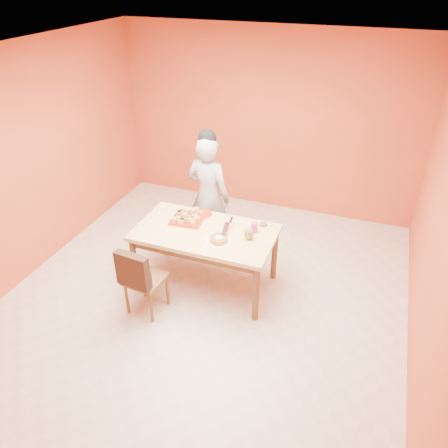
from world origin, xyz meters
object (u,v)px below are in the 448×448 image
(pastry_platter, at_px, (188,219))
(sponge_cake, at_px, (219,239))
(red_dinner_plate, at_px, (203,213))
(person, at_px, (209,196))
(magenta_glass, at_px, (254,227))
(checker_tin, at_px, (263,224))
(dining_chair, at_px, (144,278))
(egg_ornament, at_px, (249,234))
(dining_table, at_px, (205,238))

(pastry_platter, bearing_deg, sponge_cake, -31.88)
(pastry_platter, xyz_separation_m, red_dinner_plate, (0.12, 0.19, -0.00))
(person, xyz_separation_m, magenta_glass, (0.77, -0.52, 0.00))
(sponge_cake, bearing_deg, checker_tin, 54.38)
(checker_tin, bearing_deg, red_dinner_plate, 180.00)
(checker_tin, bearing_deg, person, 156.89)
(dining_chair, xyz_separation_m, egg_ornament, (0.96, 0.68, 0.38))
(person, height_order, egg_ornament, person)
(checker_tin, bearing_deg, egg_ornament, -101.92)
(person, xyz_separation_m, red_dinner_plate, (0.07, -0.36, -0.05))
(sponge_cake, relative_size, checker_tin, 2.22)
(red_dinner_plate, distance_m, checker_tin, 0.76)
(checker_tin, bearing_deg, sponge_cake, -125.62)
(pastry_platter, bearing_deg, checker_tin, 11.92)
(dining_chair, bearing_deg, egg_ornament, 41.03)
(dining_table, relative_size, red_dinner_plate, 7.20)
(dining_chair, xyz_separation_m, red_dinner_plate, (0.28, 1.02, 0.32))
(pastry_platter, distance_m, egg_ornament, 0.82)
(dining_chair, bearing_deg, sponge_cake, 43.15)
(sponge_cake, distance_m, magenta_glass, 0.46)
(dining_chair, height_order, pastry_platter, dining_chair)
(red_dinner_plate, bearing_deg, person, 101.50)
(pastry_platter, height_order, magenta_glass, magenta_glass)
(pastry_platter, height_order, sponge_cake, sponge_cake)
(dining_chair, bearing_deg, checker_tin, 50.37)
(sponge_cake, height_order, checker_tin, sponge_cake)
(dining_table, xyz_separation_m, person, (-0.24, 0.71, 0.15))
(dining_table, bearing_deg, person, 109.04)
(dining_table, xyz_separation_m, egg_ornament, (0.52, 0.01, 0.17))
(sponge_cake, distance_m, checker_tin, 0.62)
(red_dinner_plate, relative_size, egg_ornament, 1.56)
(person, relative_size, egg_ornament, 11.38)
(dining_chair, relative_size, person, 0.54)
(dining_table, relative_size, person, 0.98)
(red_dinner_plate, relative_size, magenta_glass, 2.01)
(dining_chair, height_order, egg_ornament, egg_ornament)
(red_dinner_plate, bearing_deg, pastry_platter, -122.31)
(dining_table, distance_m, magenta_glass, 0.58)
(red_dinner_plate, bearing_deg, egg_ornament, -26.19)
(person, relative_size, checker_tin, 17.88)
(magenta_glass, xyz_separation_m, checker_tin, (0.06, 0.16, -0.04))
(pastry_platter, relative_size, magenta_glass, 3.38)
(red_dinner_plate, distance_m, sponge_cake, 0.64)
(dining_chair, xyz_separation_m, sponge_cake, (0.67, 0.51, 0.34))
(dining_chair, bearing_deg, pastry_platter, 85.12)
(dining_table, xyz_separation_m, checker_tin, (0.59, 0.35, 0.11))
(magenta_glass, bearing_deg, pastry_platter, -178.52)
(dining_chair, relative_size, magenta_glass, 7.88)
(red_dinner_plate, height_order, checker_tin, checker_tin)
(dining_table, xyz_separation_m, sponge_cake, (0.23, -0.16, 0.13))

